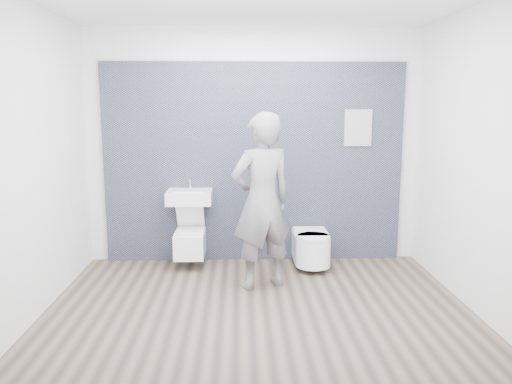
{
  "coord_description": "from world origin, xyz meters",
  "views": [
    {
      "loc": [
        -0.17,
        -4.53,
        1.9
      ],
      "look_at": [
        0.0,
        0.6,
        1.0
      ],
      "focal_mm": 35.0,
      "sensor_mm": 36.0,
      "label": 1
    }
  ],
  "objects_px": {
    "toilet_rounded": "(311,248)",
    "washbasin": "(189,197)",
    "toilet_square": "(190,242)",
    "visitor": "(262,202)"
  },
  "relations": [
    {
      "from": "visitor",
      "to": "washbasin",
      "type": "bearing_deg",
      "value": -65.58
    },
    {
      "from": "visitor",
      "to": "toilet_rounded",
      "type": "bearing_deg",
      "value": -158.83
    },
    {
      "from": "toilet_rounded",
      "to": "washbasin",
      "type": "bearing_deg",
      "value": 174.16
    },
    {
      "from": "visitor",
      "to": "toilet_square",
      "type": "bearing_deg",
      "value": -63.58
    },
    {
      "from": "toilet_rounded",
      "to": "visitor",
      "type": "xyz_separation_m",
      "value": [
        -0.61,
        -0.6,
        0.67
      ]
    },
    {
      "from": "toilet_square",
      "to": "toilet_rounded",
      "type": "distance_m",
      "value": 1.43
    },
    {
      "from": "washbasin",
      "to": "visitor",
      "type": "relative_size",
      "value": 0.28
    },
    {
      "from": "toilet_rounded",
      "to": "visitor",
      "type": "height_order",
      "value": "visitor"
    },
    {
      "from": "washbasin",
      "to": "toilet_rounded",
      "type": "xyz_separation_m",
      "value": [
        1.43,
        -0.15,
        -0.59
      ]
    },
    {
      "from": "toilet_square",
      "to": "toilet_rounded",
      "type": "bearing_deg",
      "value": -3.83
    }
  ]
}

